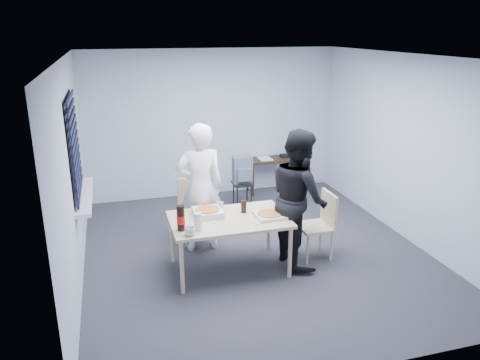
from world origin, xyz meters
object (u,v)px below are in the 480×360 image
object	(u,v)px
person_black	(299,198)
stool	(242,189)
side_table	(273,162)
backpack	(243,170)
mug_a	(190,231)
chair_right	(321,220)
person_white	(200,188)
mug_b	(220,206)
chair_far	(194,205)
dining_table	(229,223)
soda_bottle	(181,218)

from	to	relation	value
person_black	stool	size ratio (longest dim) A/B	3.95
side_table	backpack	size ratio (longest dim) A/B	2.14
stool	mug_a	world-z (taller)	mug_a
chair_right	side_table	size ratio (longest dim) A/B	0.93
person_white	mug_b	xyz separation A→B (m)	(0.18, -0.37, -0.14)
chair_right	side_table	world-z (taller)	chair_right
chair_far	person_black	distance (m)	1.62
chair_far	dining_table	bearing A→B (deg)	-76.65
dining_table	chair_right	world-z (taller)	chair_right
chair_right	person_black	xyz separation A→B (m)	(-0.36, -0.05, 0.37)
person_white	stool	world-z (taller)	person_white
person_black	mug_b	bearing A→B (deg)	69.37
person_black	mug_a	bearing A→B (deg)	102.85
person_black	backpack	size ratio (longest dim) A/B	3.97
chair_right	soda_bottle	xyz separation A→B (m)	(-1.88, -0.22, 0.33)
stool	dining_table	bearing A→B (deg)	-110.63
person_white	soda_bottle	bearing A→B (deg)	65.47
dining_table	soda_bottle	xyz separation A→B (m)	(-0.62, -0.19, 0.21)
dining_table	mug_b	world-z (taller)	mug_b
person_white	mug_a	bearing A→B (deg)	72.51
chair_right	stool	xyz separation A→B (m)	(-0.50, 1.99, -0.18)
dining_table	soda_bottle	distance (m)	0.68
chair_right	side_table	distance (m)	2.66
person_black	soda_bottle	size ratio (longest dim) A/B	5.86
chair_far	mug_b	distance (m)	0.79
person_black	soda_bottle	xyz separation A→B (m)	(-1.52, -0.16, -0.04)
person_white	soda_bottle	world-z (taller)	person_white
mug_a	chair_far	bearing A→B (deg)	78.01
chair_far	stool	xyz separation A→B (m)	(1.01, 0.96, -0.18)
dining_table	mug_b	size ratio (longest dim) A/B	14.41
dining_table	mug_b	bearing A→B (deg)	96.42
dining_table	backpack	xyz separation A→B (m)	(0.76, 2.00, 0.02)
dining_table	person_black	xyz separation A→B (m)	(0.90, -0.03, 0.24)
side_table	mug_a	distance (m)	3.69
side_table	backpack	world-z (taller)	backpack
side_table	mug_a	xyz separation A→B (m)	(-2.09, -3.03, 0.19)
chair_far	chair_right	distance (m)	1.83
mug_a	stool	bearing A→B (deg)	61.14
mug_b	soda_bottle	xyz separation A→B (m)	(-0.58, -0.52, 0.10)
stool	chair_right	bearing A→B (deg)	-75.78
backpack	person_white	bearing A→B (deg)	-125.68
backpack	stool	bearing A→B (deg)	91.09
backpack	soda_bottle	size ratio (longest dim) A/B	1.48
chair_far	soda_bottle	world-z (taller)	soda_bottle
person_white	backpack	xyz separation A→B (m)	(0.98, 1.30, -0.22)
chair_far	backpack	size ratio (longest dim) A/B	2.00
person_black	mug_b	size ratio (longest dim) A/B	17.70
chair_far	mug_b	bearing A→B (deg)	-73.61
chair_right	person_white	world-z (taller)	person_white
side_table	soda_bottle	size ratio (longest dim) A/B	3.15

